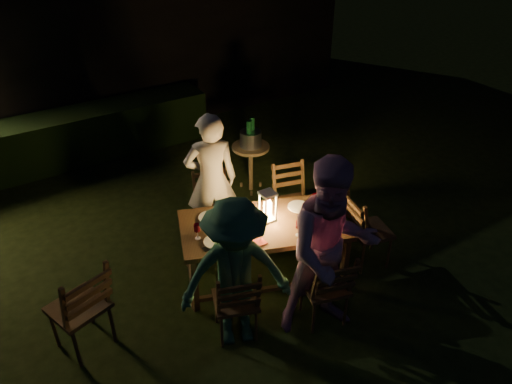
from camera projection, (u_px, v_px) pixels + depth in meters
garden_envelope at (57, 25)px, 9.24m from camera, size 40.00×40.00×3.20m
dining_table at (264, 229)px, 5.36m from camera, size 1.97×1.44×0.74m
chair_near_left at (236, 312)px, 4.84m from camera, size 0.53×0.55×0.92m
chair_near_right at (324, 298)px, 5.00m from camera, size 0.53×0.55×0.95m
chair_far_left at (214, 222)px, 6.12m from camera, size 0.54×0.56×0.94m
chair_far_right at (292, 213)px, 6.29m from camera, size 0.51×0.54×0.94m
chair_end at (367, 241)px, 5.77m from camera, size 0.56×0.54×0.99m
chair_spare at (83, 321)px, 4.69m from camera, size 0.61×0.63×1.07m
person_house_side at (211, 181)px, 5.86m from camera, size 0.72×0.60×1.70m
person_opp_right at (331, 250)px, 4.61m from camera, size 1.11×0.99×1.89m
person_opp_left at (236, 275)px, 4.53m from camera, size 1.17×0.91×1.60m
lantern at (268, 208)px, 5.28m from camera, size 0.16×0.16×0.35m
plate_far_left at (210, 217)px, 5.40m from camera, size 0.25×0.25×0.01m
plate_near_left at (216, 242)px, 5.03m from camera, size 0.25×0.25×0.01m
plate_far_right at (299, 207)px, 5.57m from camera, size 0.25×0.25×0.01m
plate_near_right at (311, 229)px, 5.21m from camera, size 0.25×0.25×0.01m
wineglass_a at (232, 205)px, 5.45m from camera, size 0.06×0.06×0.18m
wineglass_b at (197, 231)px, 5.04m from camera, size 0.06×0.06×0.18m
wineglass_c at (299, 228)px, 5.09m from camera, size 0.06×0.06×0.18m
wineglass_d at (315, 201)px, 5.53m from camera, size 0.06×0.06×0.18m
wineglass_e at (261, 234)px, 5.00m from camera, size 0.06×0.06×0.18m
bottle_table at (241, 215)px, 5.20m from camera, size 0.07×0.07×0.28m
napkin_left at (256, 243)px, 5.02m from camera, size 0.18×0.14×0.01m
napkin_right at (322, 233)px, 5.16m from camera, size 0.18×0.14×0.01m
phone at (210, 248)px, 4.96m from camera, size 0.14×0.07×0.01m
side_table at (251, 151)px, 6.98m from camera, size 0.53×0.53×0.71m
ice_bucket at (251, 139)px, 6.88m from camera, size 0.30×0.30×0.22m
bottle_bucket_a at (249, 137)px, 6.80m from camera, size 0.07×0.07×0.32m
bottle_bucket_b at (252, 134)px, 6.90m from camera, size 0.07×0.07×0.32m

